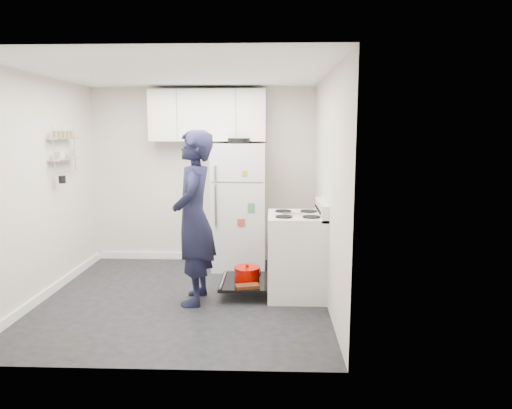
{
  "coord_description": "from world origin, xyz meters",
  "views": [
    {
      "loc": [
        0.99,
        -4.96,
        1.88
      ],
      "look_at": [
        0.81,
        0.22,
        1.05
      ],
      "focal_mm": 32.0,
      "sensor_mm": 36.0,
      "label": 1
    }
  ],
  "objects_px": {
    "open_oven_door": "(246,278)",
    "person": "(194,218)",
    "refrigerator": "(239,206)",
    "electric_range": "(295,255)"
  },
  "relations": [
    {
      "from": "refrigerator",
      "to": "person",
      "type": "height_order",
      "value": "person"
    },
    {
      "from": "refrigerator",
      "to": "person",
      "type": "xyz_separation_m",
      "value": [
        -0.4,
        -1.36,
        0.08
      ]
    },
    {
      "from": "open_oven_door",
      "to": "refrigerator",
      "type": "distance_m",
      "value": 1.29
    },
    {
      "from": "electric_range",
      "to": "refrigerator",
      "type": "bearing_deg",
      "value": 123.35
    },
    {
      "from": "open_oven_door",
      "to": "person",
      "type": "distance_m",
      "value": 0.97
    },
    {
      "from": "open_oven_door",
      "to": "person",
      "type": "xyz_separation_m",
      "value": [
        -0.55,
        -0.27,
        0.76
      ]
    },
    {
      "from": "electric_range",
      "to": "open_oven_door",
      "type": "relative_size",
      "value": 1.57
    },
    {
      "from": "open_oven_door",
      "to": "refrigerator",
      "type": "height_order",
      "value": "refrigerator"
    },
    {
      "from": "electric_range",
      "to": "person",
      "type": "height_order",
      "value": "person"
    },
    {
      "from": "open_oven_door",
      "to": "refrigerator",
      "type": "bearing_deg",
      "value": 97.8
    }
  ]
}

